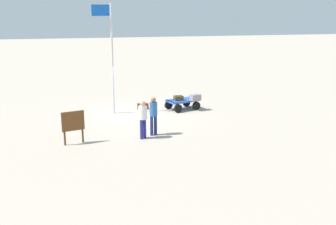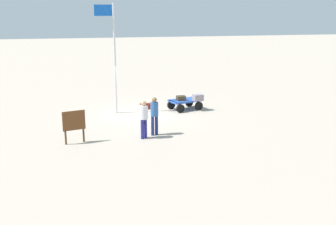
% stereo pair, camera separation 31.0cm
% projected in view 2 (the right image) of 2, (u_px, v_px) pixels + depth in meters
% --- Properties ---
extents(ground_plane, '(120.00, 120.00, 0.00)m').
position_uv_depth(ground_plane, '(140.00, 114.00, 21.73)').
color(ground_plane, '#B8A895').
extents(luggage_cart, '(1.90, 1.54, 0.56)m').
position_uv_depth(luggage_cart, '(185.00, 102.00, 22.60)').
color(luggage_cart, blue).
rests_on(luggage_cart, ground).
extents(suitcase_olive, '(0.50, 0.38, 0.24)m').
position_uv_depth(suitcase_olive, '(181.00, 98.00, 22.35)').
color(suitcase_olive, '#463821').
rests_on(suitcase_olive, luggage_cart).
extents(suitcase_maroon, '(0.62, 0.48, 0.33)m').
position_uv_depth(suitcase_maroon, '(198.00, 98.00, 22.29)').
color(suitcase_maroon, gray).
rests_on(suitcase_maroon, luggage_cart).
extents(suitcase_grey, '(0.61, 0.38, 0.31)m').
position_uv_depth(suitcase_grey, '(145.00, 106.00, 22.80)').
color(suitcase_grey, maroon).
rests_on(suitcase_grey, ground).
extents(worker_lead, '(0.44, 0.44, 1.70)m').
position_uv_depth(worker_lead, '(154.00, 113.00, 17.89)').
color(worker_lead, navy).
rests_on(worker_lead, ground).
extents(worker_trailing, '(0.53, 0.53, 1.66)m').
position_uv_depth(worker_trailing, '(144.00, 116.00, 17.43)').
color(worker_trailing, navy).
rests_on(worker_trailing, ground).
extents(flagpole, '(1.02, 0.24, 5.71)m').
position_uv_depth(flagpole, '(112.00, 49.00, 21.12)').
color(flagpole, silver).
rests_on(flagpole, ground).
extents(signboard, '(0.92, 0.30, 1.38)m').
position_uv_depth(signboard, '(74.00, 123.00, 16.81)').
color(signboard, '#4C3319').
rests_on(signboard, ground).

